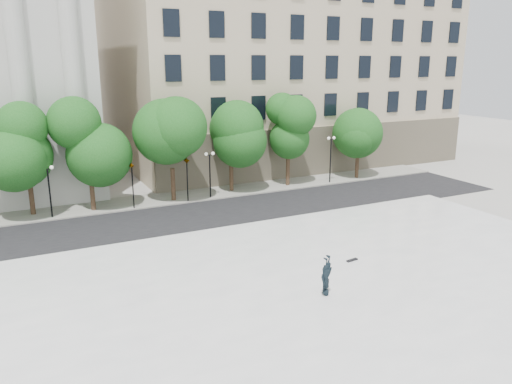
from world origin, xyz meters
TOP-DOWN VIEW (x-y plane):
  - ground at (0.00, 0.00)m, footprint 160.00×160.00m
  - plaza at (0.00, 3.00)m, footprint 44.00×22.00m
  - street at (0.00, 18.00)m, footprint 60.00×8.00m
  - far_sidewalk at (0.00, 24.00)m, footprint 60.00×4.00m
  - building_east at (20.00, 38.91)m, footprint 36.00×26.15m
  - traffic_light_west at (-0.76, 22.30)m, footprint 0.45×1.77m
  - traffic_light_east at (3.68, 22.30)m, footprint 0.68×1.96m
  - person_lying at (3.76, 2.46)m, footprint 1.64×2.05m
  - skateboard at (7.50, 5.33)m, footprint 0.76×0.29m
  - street_trees at (0.69, 23.50)m, footprint 46.15×5.32m
  - lamp_posts at (0.14, 22.60)m, footprint 35.92×0.28m

SIDE VIEW (x-z plane):
  - ground at x=0.00m, z-range 0.00..0.00m
  - street at x=0.00m, z-range 0.00..0.02m
  - far_sidewalk at x=0.00m, z-range 0.00..0.12m
  - plaza at x=0.00m, z-range 0.00..0.45m
  - skateboard at x=7.50m, z-range 0.45..0.53m
  - person_lying at x=3.76m, z-range 0.45..0.99m
  - lamp_posts at x=0.14m, z-range 0.65..5.13m
  - traffic_light_west at x=-0.76m, z-range 1.60..5.81m
  - traffic_light_east at x=3.68m, z-range 1.63..5.91m
  - street_trees at x=0.69m, z-range 1.26..8.97m
  - building_east at x=20.00m, z-range -0.36..22.64m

